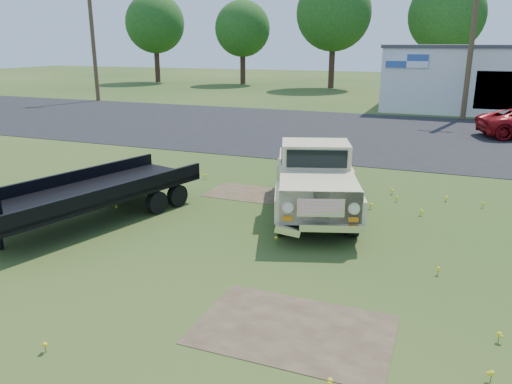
# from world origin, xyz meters

# --- Properties ---
(ground) EXTENTS (140.00, 140.00, 0.00)m
(ground) POSITION_xyz_m (0.00, 0.00, 0.00)
(ground) COLOR #244215
(ground) RESTS_ON ground
(asphalt_lot) EXTENTS (90.00, 14.00, 0.02)m
(asphalt_lot) POSITION_xyz_m (0.00, 15.00, 0.00)
(asphalt_lot) COLOR black
(asphalt_lot) RESTS_ON ground
(dirt_patch_a) EXTENTS (3.00, 2.00, 0.01)m
(dirt_patch_a) POSITION_xyz_m (1.50, -3.00, 0.00)
(dirt_patch_a) COLOR #433524
(dirt_patch_a) RESTS_ON ground
(dirt_patch_b) EXTENTS (2.20, 1.60, 0.01)m
(dirt_patch_b) POSITION_xyz_m (-2.00, 3.50, 0.00)
(dirt_patch_b) COLOR #433524
(dirt_patch_b) RESTS_ON ground
(commercial_building) EXTENTS (14.20, 8.20, 4.15)m
(commercial_building) POSITION_xyz_m (6.00, 26.99, 2.10)
(commercial_building) COLOR silver
(commercial_building) RESTS_ON ground
(utility_pole_west) EXTENTS (1.60, 0.30, 9.00)m
(utility_pole_west) POSITION_xyz_m (-22.00, 22.00, 4.60)
(utility_pole_west) COLOR #463620
(utility_pole_west) RESTS_ON ground
(utility_pole_mid) EXTENTS (1.60, 0.30, 9.00)m
(utility_pole_mid) POSITION_xyz_m (4.00, 22.00, 4.60)
(utility_pole_mid) COLOR #463620
(utility_pole_mid) RESTS_ON ground
(treeline_a) EXTENTS (6.40, 6.40, 9.52)m
(treeline_a) POSITION_xyz_m (-28.00, 40.00, 6.30)
(treeline_a) COLOR #3B261B
(treeline_a) RESTS_ON ground
(treeline_b) EXTENTS (5.76, 5.76, 8.57)m
(treeline_b) POSITION_xyz_m (-18.00, 41.00, 5.67)
(treeline_b) COLOR #3B261B
(treeline_b) RESTS_ON ground
(treeline_c) EXTENTS (7.04, 7.04, 10.47)m
(treeline_c) POSITION_xyz_m (-8.00, 39.50, 6.93)
(treeline_c) COLOR #3B261B
(treeline_c) RESTS_ON ground
(treeline_d) EXTENTS (6.72, 6.72, 10.00)m
(treeline_d) POSITION_xyz_m (2.00, 40.50, 6.62)
(treeline_d) COLOR #3B261B
(treeline_d) RESTS_ON ground
(vintage_pickup_truck) EXTENTS (3.53, 5.55, 1.88)m
(vintage_pickup_truck) POSITION_xyz_m (0.32, 2.51, 0.94)
(vintage_pickup_truck) COLOR beige
(vintage_pickup_truck) RESTS_ON ground
(flatbed_trailer) EXTENTS (3.63, 6.49, 1.68)m
(flatbed_trailer) POSITION_xyz_m (-4.67, -0.05, 0.84)
(flatbed_trailer) COLOR black
(flatbed_trailer) RESTS_ON ground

